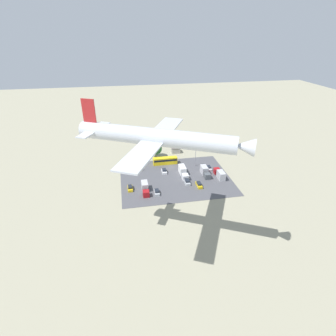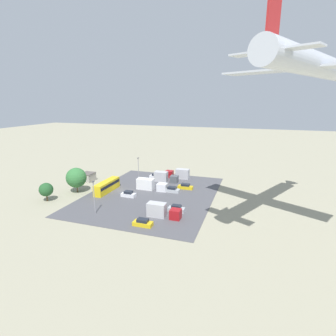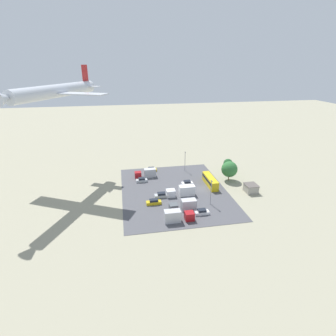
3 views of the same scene
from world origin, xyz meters
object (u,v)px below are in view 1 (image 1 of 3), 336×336
Objects in this scene: parked_truck_1 at (145,188)px; parked_truck_0 at (205,172)px; parked_car_5 at (157,192)px; parked_truck_3 at (220,174)px; parked_truck_2 at (183,172)px; shed_building at (176,150)px; parked_car_4 at (199,185)px; parked_car_2 at (164,171)px; airplane at (161,138)px; parked_car_1 at (209,168)px; parked_car_3 at (130,188)px; parked_car_0 at (187,182)px; bus at (165,160)px.

parked_truck_0 is at bearing -162.10° from parked_truck_1.
parked_car_5 is 28.17m from parked_truck_3.
parked_car_5 is 0.43× the size of parked_truck_2.
shed_building is 33.19m from parked_car_4.
parked_car_2 is at bearing -109.19° from parked_car_5.
parked_truck_1 is at bearing -149.21° from airplane.
parked_car_2 reaches higher than parked_car_5.
parked_car_1 is 0.91× the size of parked_car_4.
parked_car_3 is 0.93× the size of parked_car_4.
parked_car_0 reaches higher than parked_car_1.
parked_car_4 is 10.73m from parked_truck_2.
parked_car_0 reaches higher than parked_car_5.
bus is at bearing 140.94° from parked_truck_3.
airplane is (24.05, 36.45, 30.58)m from parked_truck_0.
bus is 2.37× the size of parked_car_4.
parked_car_4 is (-9.64, 21.33, -1.05)m from bus.
parked_car_0 is 1.10× the size of parked_car_5.
bus is 1.16× the size of parked_truck_2.
parked_car_1 is 58.24m from airplane.
parked_car_1 is 1.04× the size of parked_car_2.
parked_truck_3 is (-19.96, 16.20, -0.20)m from bus.
shed_building is 23.25m from parked_truck_2.
parked_car_0 is 14.50m from parked_truck_3.
parked_car_2 is (19.50, -0.62, 0.04)m from parked_car_1.
parked_truck_0 reaches higher than parked_car_3.
bus is 2.60× the size of parked_car_1.
parked_car_2 is at bearing 125.45° from parked_car_0.
parked_truck_3 is at bearing 4.19° from parked_car_3.
parked_car_1 is 1.03× the size of parked_car_5.
parked_truck_2 is at bearing -67.96° from parked_car_4.
shed_building is 0.98× the size of parked_car_0.
parked_car_2 is at bearing -49.63° from parked_car_4.
parked_truck_3 is (-12.66, 27.98, 0.21)m from shed_building.
parked_truck_0 is at bearing 170.67° from parked_truck_2.
parked_car_2 is at bearing -12.72° from bus.
parked_car_0 is 0.56× the size of parked_truck_1.
parked_car_4 is at bearing 112.04° from parked_truck_2.
shed_building is 1.08× the size of parked_car_5.
shed_building is 0.55× the size of parked_truck_0.
parked_car_4 is at bearing -49.63° from parked_car_2.
parked_car_1 is at bearing 173.32° from airplane.
parked_car_3 is at bearing 10.79° from parked_truck_0.
parked_car_1 is 0.50× the size of parked_truck_3.
bus reaches higher than parked_car_3.
parked_car_5 is 0.49× the size of parked_truck_3.
parked_truck_2 is (-22.39, -7.48, 0.85)m from parked_car_3.
bus is at bearing -41.33° from parked_truck_0.
parked_truck_0 reaches higher than parked_car_0.
parked_car_4 is at bearing -153.56° from parked_truck_3.
parked_car_5 is (12.86, 5.22, -0.01)m from parked_car_0.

